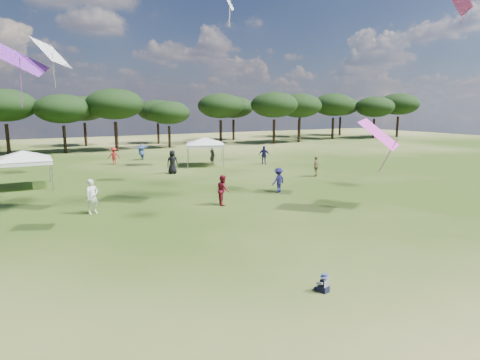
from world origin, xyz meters
name	(u,v)px	position (x,y,z in m)	size (l,w,h in m)	color
ground	(367,324)	(0.00, 0.00, 0.00)	(140.00, 140.00, 0.00)	#354D17
tree_line	(102,106)	(2.39, 47.41, 5.42)	(108.78, 17.63, 7.77)	black
tent_left	(22,152)	(-7.14, 23.34, 2.42)	(6.84, 6.84, 2.84)	gray
tent_right	(205,139)	(7.66, 27.17, 2.50)	(6.28, 6.28, 2.92)	gray
toddler	(324,284)	(0.23, 1.91, 0.25)	(0.41, 0.44, 0.56)	black
festival_crowd	(104,168)	(-1.97, 23.89, 0.88)	(27.21, 22.42, 1.93)	#15184C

